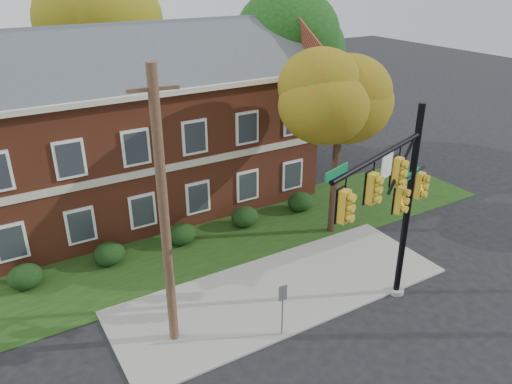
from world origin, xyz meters
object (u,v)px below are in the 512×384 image
hedge_center (182,234)px  sign_post (283,302)px  tree_far_rear (111,25)px  apartment_building (137,118)px  hedge_left (109,254)px  hedge_right (245,217)px  tree_right_rear (304,39)px  utility_pole (164,216)px  hedge_far_right (300,202)px  tree_near_right (346,102)px  hedge_far_left (25,277)px  traffic_signal (394,195)px

hedge_center → sign_post: sign_post is taller
tree_far_rear → hedge_center: bearing=-95.9°
apartment_building → hedge_left: size_ratio=13.43×
hedge_right → tree_right_rear: tree_right_rear is taller
hedge_center → hedge_right: bearing=0.0°
hedge_right → hedge_center: bearing=180.0°
hedge_left → tree_right_rear: tree_right_rear is taller
apartment_building → hedge_left: 7.73m
hedge_left → utility_pole: bearing=-84.6°
hedge_center → hedge_right: size_ratio=1.00×
hedge_far_right → tree_near_right: 6.77m
hedge_right → utility_pole: (-6.42, -6.12, 4.47)m
hedge_far_left → utility_pole: bearing=-56.3°
tree_far_rear → apartment_building: bearing=-99.7°
apartment_building → hedge_right: size_ratio=13.43×
hedge_right → traffic_signal: traffic_signal is taller
tree_far_rear → tree_right_rear: bearing=-35.0°
hedge_center → tree_right_rear: (11.31, 6.11, 7.60)m
tree_right_rear → tree_far_rear: 12.20m
hedge_right → utility_pole: 9.93m
tree_far_rear → sign_post: tree_far_rear is taller
tree_right_rear → traffic_signal: 16.52m
hedge_far_right → tree_far_rear: size_ratio=0.12×
hedge_far_left → tree_right_rear: 20.75m
hedge_left → hedge_center: same height
tree_right_rear → apartment_building: bearing=-175.7°
apartment_building → traffic_signal: apartment_building is taller
traffic_signal → tree_near_right: bearing=47.3°
hedge_center → hedge_far_right: size_ratio=1.00×
tree_far_rear → sign_post: size_ratio=5.26×
sign_post → hedge_far_right: bearing=57.5°
tree_right_rear → sign_post: tree_right_rear is taller
hedge_left → hedge_right: 7.00m
hedge_center → sign_post: bearing=-86.4°
hedge_left → traffic_signal: size_ratio=0.18×
hedge_center → tree_near_right: size_ratio=0.16×
hedge_left → traffic_signal: bearing=-46.8°
hedge_center → tree_far_rear: bearing=84.1°
hedge_left → hedge_right: bearing=0.0°
hedge_center → hedge_right: same height
hedge_far_right → tree_near_right: bearing=-85.5°
hedge_center → traffic_signal: (4.65, -8.66, 4.42)m
hedge_far_left → apartment_building: bearing=36.9°
apartment_building → hedge_left: bearing=-123.7°
hedge_right → tree_right_rear: size_ratio=0.13×
tree_near_right → hedge_far_right: bearing=94.5°
hedge_far_left → tree_near_right: 15.75m
hedge_center → hedge_left: bearing=180.0°
hedge_far_left → hedge_left: same height
hedge_right → sign_post: sign_post is taller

